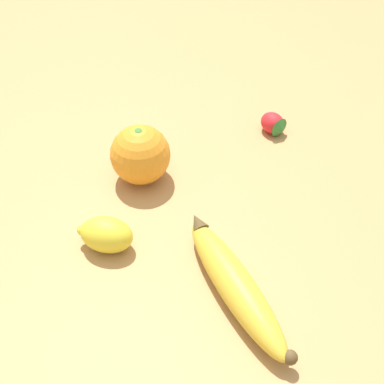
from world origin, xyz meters
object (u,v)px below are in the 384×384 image
Objects in this scene: strawberry at (274,124)px; lemon at (106,234)px; banana at (236,283)px; orange at (140,155)px.

lemon reaches higher than strawberry.
banana reaches higher than strawberry.
orange is 0.23m from strawberry.
lemon reaches higher than banana.
lemon is at bearing 39.41° from banana.
banana is 2.69× the size of orange.
banana is at bearing -54.14° from lemon.
strawberry is (0.22, 0.24, -0.00)m from banana.
strawberry is 0.61× the size of lemon.
strawberry is 0.34m from lemon.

